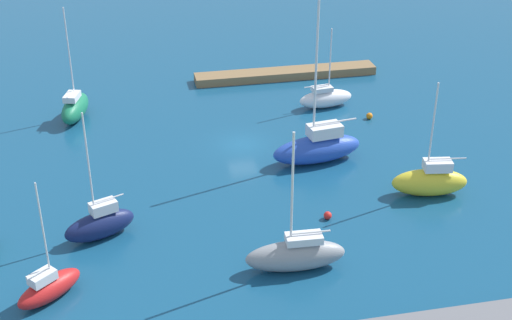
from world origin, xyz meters
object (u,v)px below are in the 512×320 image
(pier_dock, at_px, (286,74))
(mooring_buoy_orange, at_px, (369,116))
(sailboat_white_lone_south, at_px, (326,98))
(sailboat_navy_along_channel, at_px, (100,224))
(sailboat_gray_east_end, at_px, (296,254))
(mooring_buoy_red, at_px, (328,215))
(sailboat_yellow_by_breakwater, at_px, (430,181))
(sailboat_green_near_pier, at_px, (75,107))
(sailboat_red_center_basin, at_px, (49,287))
(sailboat_blue_lone_north, at_px, (318,147))

(pier_dock, distance_m, mooring_buoy_orange, 13.37)
(sailboat_white_lone_south, distance_m, mooring_buoy_orange, 5.01)
(sailboat_navy_along_channel, relative_size, sailboat_gray_east_end, 0.96)
(sailboat_gray_east_end, height_order, mooring_buoy_red, sailboat_gray_east_end)
(sailboat_yellow_by_breakwater, bearing_deg, sailboat_green_near_pier, -27.29)
(sailboat_white_lone_south, relative_size, mooring_buoy_red, 13.26)
(sailboat_yellow_by_breakwater, height_order, sailboat_red_center_basin, sailboat_yellow_by_breakwater)
(sailboat_white_lone_south, height_order, sailboat_red_center_basin, sailboat_red_center_basin)
(sailboat_gray_east_end, distance_m, sailboat_blue_lone_north, 15.50)
(sailboat_navy_along_channel, bearing_deg, pier_dock, -148.08)
(mooring_buoy_orange, bearing_deg, sailboat_red_center_basin, 36.81)
(pier_dock, xyz_separation_m, sailboat_navy_along_channel, (20.38, 27.63, 0.69))
(sailboat_gray_east_end, bearing_deg, mooring_buoy_orange, -118.15)
(sailboat_yellow_by_breakwater, bearing_deg, sailboat_blue_lone_north, -36.23)
(sailboat_yellow_by_breakwater, xyz_separation_m, mooring_buoy_red, (8.85, 1.82, -0.94))
(sailboat_white_lone_south, bearing_deg, sailboat_navy_along_channel, -146.63)
(sailboat_red_center_basin, bearing_deg, mooring_buoy_red, -24.80)
(sailboat_yellow_by_breakwater, relative_size, sailboat_blue_lone_north, 0.65)
(sailboat_navy_along_channel, xyz_separation_m, sailboat_yellow_by_breakwater, (-25.41, -0.83, 0.10))
(pier_dock, bearing_deg, sailboat_gray_east_end, 77.26)
(sailboat_navy_along_channel, height_order, mooring_buoy_red, sailboat_navy_along_channel)
(sailboat_white_lone_south, distance_m, sailboat_red_center_basin, 36.01)
(pier_dock, bearing_deg, mooring_buoy_orange, 113.48)
(sailboat_navy_along_channel, relative_size, sailboat_red_center_basin, 1.19)
(sailboat_yellow_by_breakwater, height_order, sailboat_blue_lone_north, sailboat_blue_lone_north)
(pier_dock, relative_size, mooring_buoy_orange, 31.91)
(sailboat_green_near_pier, relative_size, mooring_buoy_orange, 17.31)
(sailboat_red_center_basin, xyz_separation_m, sailboat_blue_lone_north, (-21.57, -14.30, 0.49))
(sailboat_white_lone_south, height_order, sailboat_yellow_by_breakwater, sailboat_yellow_by_breakwater)
(pier_dock, bearing_deg, sailboat_navy_along_channel, 53.58)
(sailboat_navy_along_channel, xyz_separation_m, sailboat_gray_east_end, (-12.68, 6.43, 0.02))
(pier_dock, relative_size, mooring_buoy_red, 33.00)
(sailboat_gray_east_end, relative_size, sailboat_green_near_pier, 0.93)
(sailboat_white_lone_south, relative_size, sailboat_gray_east_end, 0.79)
(sailboat_blue_lone_north, distance_m, mooring_buoy_orange, 10.48)
(sailboat_gray_east_end, xyz_separation_m, sailboat_green_near_pier, (14.81, -27.57, 0.06))
(pier_dock, xyz_separation_m, sailboat_gray_east_end, (7.70, 34.06, 0.72))
(mooring_buoy_red, distance_m, mooring_buoy_orange, 18.73)
(sailboat_blue_lone_north, relative_size, mooring_buoy_red, 23.98)
(sailboat_gray_east_end, relative_size, sailboat_yellow_by_breakwater, 1.07)
(mooring_buoy_red, bearing_deg, pier_dock, -97.59)
(mooring_buoy_orange, bearing_deg, sailboat_gray_east_end, 59.13)
(sailboat_blue_lone_north, height_order, mooring_buoy_orange, sailboat_blue_lone_north)
(sailboat_white_lone_south, height_order, mooring_buoy_red, sailboat_white_lone_south)
(sailboat_yellow_by_breakwater, xyz_separation_m, sailboat_green_near_pier, (27.55, -20.30, -0.02))
(sailboat_white_lone_south, bearing_deg, pier_dock, 95.84)
(sailboat_yellow_by_breakwater, xyz_separation_m, sailboat_blue_lone_north, (7.09, -7.17, 0.13))
(sailboat_navy_along_channel, height_order, mooring_buoy_orange, sailboat_navy_along_channel)
(pier_dock, distance_m, sailboat_navy_along_channel, 34.34)
(sailboat_red_center_basin, height_order, sailboat_blue_lone_north, sailboat_blue_lone_north)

